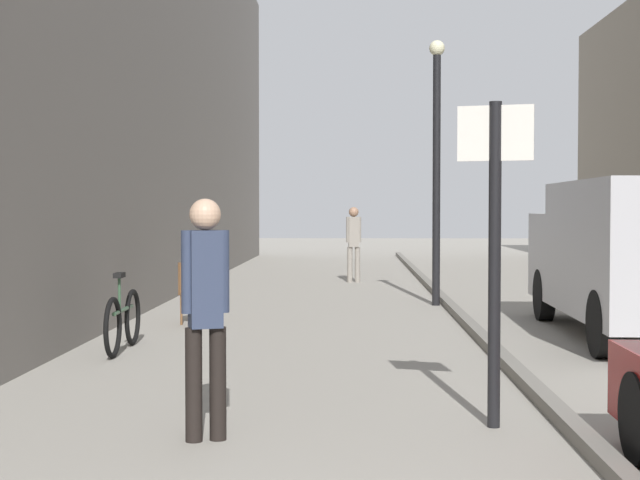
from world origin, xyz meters
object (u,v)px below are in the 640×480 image
Objects in this scene: street_sign_post at (495,235)px; bicycle_leaning at (123,320)px; pedestrian_main_foreground at (354,239)px; delivery_van at (637,253)px; pedestrian_mid_block at (205,301)px; lamp_post at (437,154)px; cafe_chair_near_window at (195,288)px.

street_sign_post reaches higher than bicycle_leaning.
pedestrian_main_foreground is at bearing -71.15° from street_sign_post.
bicycle_leaning is at bearing -166.27° from delivery_van.
pedestrian_mid_block is at bearing -129.25° from delivery_van.
pedestrian_main_foreground is 10.10m from delivery_van.
delivery_van is 4.99m from lamp_post.
street_sign_post is 7.49m from cafe_chair_near_window.
street_sign_post reaches higher than cafe_chair_near_window.
street_sign_post reaches higher than pedestrian_main_foreground.
cafe_chair_near_window is at bearing -47.26° from street_sign_post.
delivery_van reaches higher than pedestrian_main_foreground.
pedestrian_main_foreground is at bearing 105.77° from lamp_post.
street_sign_post is (-2.73, -5.33, 0.39)m from delivery_van.
delivery_van is (3.83, -9.34, 0.12)m from pedestrian_main_foreground.
delivery_van is 2.05× the size of street_sign_post.
cafe_chair_near_window is (-3.50, 6.54, -1.00)m from street_sign_post.
pedestrian_main_foreground is 8.49m from cafe_chair_near_window.
bicycle_leaning is 1.88× the size of cafe_chair_near_window.
pedestrian_mid_block is 1.03× the size of bicycle_leaning.
cafe_chair_near_window is at bearing -98.38° from pedestrian_mid_block.
bicycle_leaning reaches higher than cafe_chair_near_window.
delivery_van is 5.68× the size of cafe_chair_near_window.
delivery_van is (4.97, 5.84, 0.10)m from pedestrian_mid_block.
pedestrian_main_foreground is at bearing 113.41° from delivery_van.
pedestrian_main_foreground is 0.33× the size of delivery_van.
pedestrian_main_foreground reaches higher than bicycle_leaning.
cafe_chair_near_window is (-6.24, 1.21, -0.61)m from delivery_van.
pedestrian_mid_block reaches higher than bicycle_leaning.
street_sign_post is at bearing 174.40° from pedestrian_mid_block.
lamp_post is (0.38, 9.44, 1.18)m from street_sign_post.
delivery_van is 3.01× the size of bicycle_leaning.
delivery_van reaches higher than cafe_chair_near_window.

